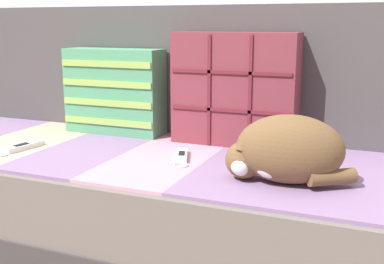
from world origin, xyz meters
The scene contains 8 objects.
ground_plane centered at (0.00, 0.00, 0.00)m, with size 14.00×14.00×0.00m, color #7A6651.
couch centered at (0.00, 0.13, 0.19)m, with size 1.91×0.84×0.38m.
sofa_backrest centered at (0.00, 0.48, 0.64)m, with size 1.87×0.14×0.51m.
throw_pillow_quilted centered at (0.32, 0.33, 0.59)m, with size 0.46×0.14×0.41m.
throw_pillow_striped centered at (-0.20, 0.33, 0.55)m, with size 0.41×0.14×0.35m.
sleeping_cat centered at (0.58, -0.05, 0.47)m, with size 0.37×0.22×0.20m.
game_remote_near centered at (-0.37, -0.04, 0.39)m, with size 0.08×0.21×0.02m.
game_remote_far centered at (0.21, 0.07, 0.39)m, with size 0.11×0.19×0.02m.
Camera 1 is at (0.84, -1.36, 0.83)m, focal length 45.00 mm.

